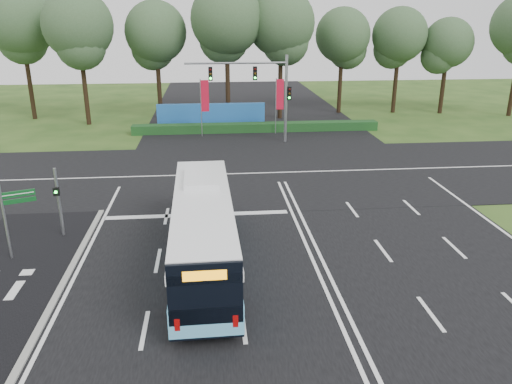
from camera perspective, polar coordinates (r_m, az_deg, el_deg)
ground at (r=22.20m, az=6.19°, el=-7.13°), size 120.00×120.00×0.00m
road_main at (r=22.19m, az=6.19°, el=-7.09°), size 20.00×120.00×0.04m
road_cross at (r=33.19m, az=2.13°, el=2.20°), size 120.00×14.00×0.05m
kerb_strip at (r=20.01m, az=-22.15°, el=-11.60°), size 0.25×18.00×0.12m
city_bus at (r=20.55m, az=-6.04°, el=-4.36°), size 2.59×11.35×3.25m
pedestrian_signal at (r=24.86m, az=-21.64°, el=-0.86°), size 0.29×0.41×3.37m
street_sign at (r=23.27m, az=-26.13°, el=-1.82°), size 1.29×0.56×3.51m
banner_flag_left at (r=43.02m, az=-5.98°, el=10.46°), size 0.72×0.13×4.91m
banner_flag_mid at (r=43.95m, az=2.63°, el=10.69°), size 0.72×0.09×4.86m
traffic_light_gantry at (r=40.48m, az=0.91°, el=12.10°), size 8.41×0.28×7.00m
hedge at (r=45.12m, az=0.05°, el=7.38°), size 22.00×1.20×0.80m
blue_hoarding at (r=47.23m, az=-5.14°, el=8.73°), size 10.00×0.30×2.20m
eucalyptus_row at (r=50.65m, az=0.36°, el=18.30°), size 55.18×9.80×12.94m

